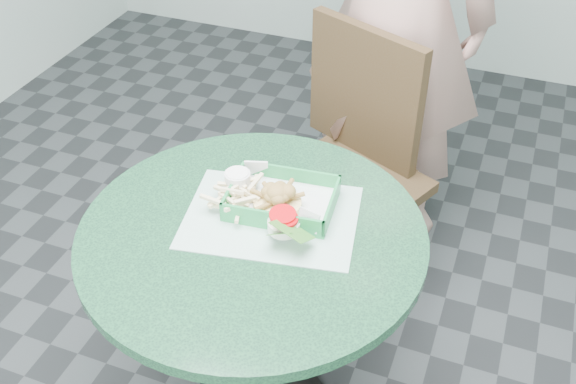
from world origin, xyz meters
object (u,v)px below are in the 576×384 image
(crab_sandwich, at_px, (277,203))
(sauce_ramekin, at_px, (240,182))
(cafe_table, at_px, (254,286))
(food_basket, at_px, (282,208))
(dining_chair, at_px, (352,152))

(crab_sandwich, bearing_deg, sauce_ramekin, 159.53)
(cafe_table, height_order, crab_sandwich, crab_sandwich)
(cafe_table, relative_size, food_basket, 3.26)
(food_basket, bearing_deg, cafe_table, -108.30)
(dining_chair, xyz_separation_m, sauce_ramekin, (-0.13, -0.60, 0.27))
(cafe_table, distance_m, crab_sandwich, 0.24)
(crab_sandwich, distance_m, sauce_ramekin, 0.12)
(cafe_table, distance_m, sauce_ramekin, 0.27)
(dining_chair, bearing_deg, food_basket, -66.53)
(cafe_table, relative_size, dining_chair, 0.90)
(cafe_table, xyz_separation_m, sauce_ramekin, (-0.08, 0.13, 0.22))
(food_basket, bearing_deg, sauce_ramekin, 170.83)
(cafe_table, relative_size, sauce_ramekin, 12.72)
(dining_chair, bearing_deg, crab_sandwich, -66.90)
(dining_chair, distance_m, crab_sandwich, 0.69)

